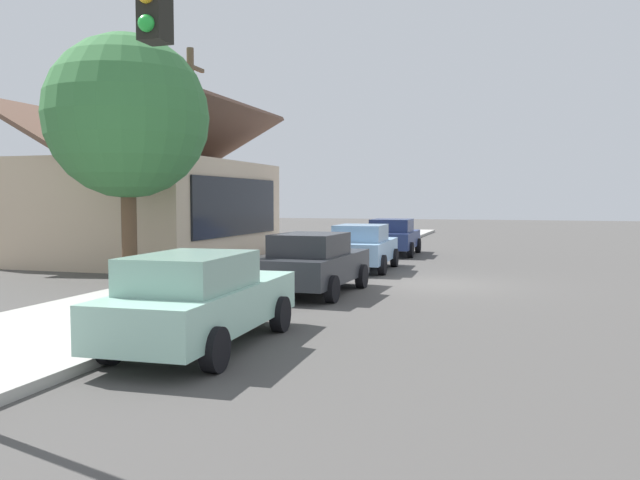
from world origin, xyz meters
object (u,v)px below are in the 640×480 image
(car_seafoam, at_px, (201,299))
(fire_hydrant_red, at_px, (263,272))
(car_skyblue, at_px, (363,247))
(shade_tree, at_px, (127,117))
(utility_pole_wooden, at_px, (191,156))
(car_navy, at_px, (393,236))
(car_charcoal, at_px, (314,263))
(traffic_light_main, at_px, (23,99))

(car_seafoam, distance_m, fire_hydrant_red, 6.75)
(car_seafoam, height_order, car_skyblue, same)
(car_skyblue, relative_size, fire_hydrant_red, 6.18)
(car_skyblue, bearing_deg, shade_tree, 131.16)
(car_seafoam, distance_m, utility_pole_wooden, 11.92)
(car_skyblue, xyz_separation_m, shade_tree, (-5.37, 5.72, 4.00))
(car_navy, distance_m, utility_pole_wooden, 10.45)
(car_skyblue, relative_size, shade_tree, 0.61)
(car_charcoal, bearing_deg, car_navy, 2.87)
(traffic_light_main, bearing_deg, utility_pole_wooden, 21.89)
(car_seafoam, bearing_deg, utility_pole_wooden, 26.92)
(car_charcoal, height_order, fire_hydrant_red, car_charcoal)
(traffic_light_main, bearing_deg, shade_tree, 28.82)
(utility_pole_wooden, bearing_deg, car_navy, -32.34)
(car_skyblue, relative_size, car_navy, 1.01)
(car_seafoam, height_order, traffic_light_main, traffic_light_main)
(car_navy, bearing_deg, car_seafoam, 179.07)
(car_seafoam, height_order, car_charcoal, same)
(car_charcoal, relative_size, car_navy, 1.01)
(shade_tree, relative_size, utility_pole_wooden, 0.96)
(utility_pole_wooden, height_order, fire_hydrant_red, utility_pole_wooden)
(car_seafoam, height_order, car_navy, same)
(traffic_light_main, relative_size, utility_pole_wooden, 0.69)
(car_seafoam, distance_m, shade_tree, 9.75)
(utility_pole_wooden, bearing_deg, car_charcoal, -124.06)
(traffic_light_main, bearing_deg, car_charcoal, 0.75)
(car_seafoam, xyz_separation_m, utility_pole_wooden, (10.07, 5.56, 3.11))
(shade_tree, bearing_deg, car_navy, -25.40)
(shade_tree, bearing_deg, utility_pole_wooden, -4.33)
(shade_tree, bearing_deg, traffic_light_main, -151.18)
(car_skyblue, bearing_deg, traffic_light_main, 178.62)
(car_charcoal, height_order, traffic_light_main, traffic_light_main)
(utility_pole_wooden, bearing_deg, shade_tree, 175.67)
(car_charcoal, distance_m, car_skyblue, 5.77)
(traffic_light_main, height_order, utility_pole_wooden, utility_pole_wooden)
(car_navy, height_order, fire_hydrant_red, car_navy)
(car_navy, relative_size, shade_tree, 0.61)
(car_seafoam, relative_size, traffic_light_main, 0.91)
(car_seafoam, bearing_deg, shade_tree, 38.82)
(shade_tree, bearing_deg, car_charcoal, -93.90)
(car_charcoal, bearing_deg, car_seafoam, -177.72)
(car_charcoal, bearing_deg, fire_hydrant_red, 83.89)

